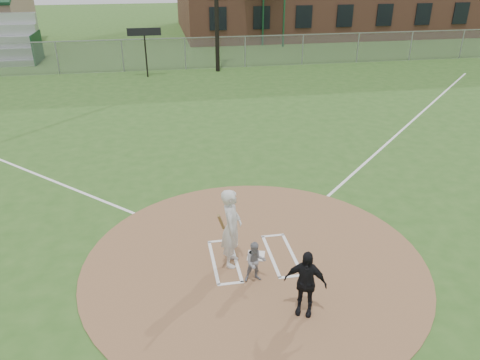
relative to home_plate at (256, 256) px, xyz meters
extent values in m
plane|color=#2D551D|center=(-0.08, -0.21, -0.03)|extent=(140.00, 140.00, 0.00)
cylinder|color=#8D6342|center=(-0.08, -0.21, -0.02)|extent=(8.40, 8.40, 0.02)
cube|color=white|center=(0.00, 0.00, 0.00)|extent=(0.53, 0.53, 0.03)
cube|color=white|center=(8.92, 8.79, -0.03)|extent=(17.04, 17.04, 0.01)
imported|color=gray|center=(-0.22, -0.93, 0.49)|extent=(0.49, 0.38, 1.01)
imported|color=black|center=(0.56, -2.16, 0.74)|extent=(0.96, 0.72, 1.51)
cube|color=white|center=(-1.08, -0.06, -0.01)|extent=(0.08, 1.80, 0.01)
cube|color=white|center=(-0.53, -0.06, -0.01)|extent=(0.08, 1.80, 0.01)
cube|color=white|center=(-0.80, 0.84, -0.01)|extent=(0.62, 0.08, 0.01)
cube|color=white|center=(-0.80, -0.96, -0.01)|extent=(0.62, 0.08, 0.01)
cube|color=white|center=(0.92, -0.06, -0.01)|extent=(0.08, 1.80, 0.01)
cube|color=white|center=(0.37, -0.06, -0.01)|extent=(0.08, 1.80, 0.01)
cube|color=white|center=(0.64, 0.84, -0.01)|extent=(0.62, 0.08, 0.01)
cube|color=white|center=(0.64, -0.96, -0.01)|extent=(0.62, 0.08, 0.01)
imported|color=silver|center=(-0.64, -0.16, 0.98)|extent=(0.66, 0.83, 2.00)
cylinder|color=brown|center=(-0.94, -0.56, 1.42)|extent=(0.27, 0.59, 0.70)
cube|color=slate|center=(-0.08, 21.79, 0.97)|extent=(56.00, 0.03, 2.00)
cube|color=gray|center=(-0.08, 21.79, 1.97)|extent=(56.00, 0.06, 0.06)
cube|color=gray|center=(-0.08, 21.79, 0.97)|extent=(56.08, 0.08, 2.00)
cube|color=#194728|center=(-10.08, 25.99, 0.97)|extent=(0.08, 3.20, 2.00)
cube|color=#194728|center=(6.92, 29.63, 2.22)|extent=(0.12, 0.12, 4.50)
cube|color=#194728|center=(8.42, 28.68, 2.22)|extent=(0.12, 0.12, 4.50)
cylinder|color=black|center=(-2.58, 19.99, 1.27)|extent=(0.10, 0.10, 2.60)
cube|color=black|center=(-2.58, 19.99, 2.67)|extent=(2.00, 0.10, 0.45)
camera|label=1|loc=(-2.14, -9.50, 6.80)|focal=35.00mm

